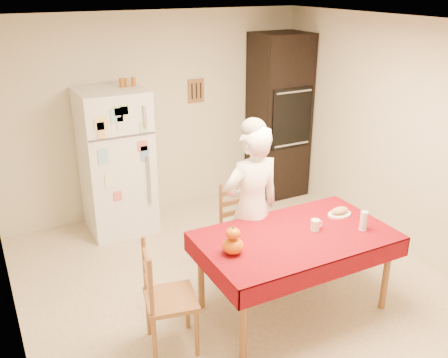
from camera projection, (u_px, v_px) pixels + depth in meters
floor at (243, 292)px, 4.87m from camera, size 4.50×4.50×0.00m
room_shell at (246, 132)px, 4.26m from camera, size 4.02×4.52×2.51m
refrigerator at (116, 162)px, 5.81m from camera, size 0.75×0.74×1.70m
oven_cabinet at (279, 117)px, 6.73m from camera, size 0.70×0.62×2.20m
dining_table at (295, 242)px, 4.38m from camera, size 1.70×1.00×0.76m
chair_far at (241, 224)px, 5.09m from camera, size 0.43×0.41×0.95m
chair_left at (163, 295)px, 3.96m from camera, size 0.48×0.49×0.95m
seated_woman at (252, 208)px, 4.71m from camera, size 0.61×0.41×1.64m
coffee_mug at (315, 225)px, 4.41m from camera, size 0.08×0.08×0.10m
pumpkin_lower at (233, 246)px, 4.04m from camera, size 0.18×0.18×0.13m
pumpkin_upper at (233, 233)px, 4.00m from camera, size 0.12×0.12×0.09m
wine_glass at (364, 221)px, 4.41m from camera, size 0.07×0.07×0.18m
bread_plate at (339, 214)px, 4.71m from camera, size 0.24×0.24×0.02m
bread_loaf at (340, 210)px, 4.69m from camera, size 0.18×0.10×0.06m
spice_jar_left at (121, 83)px, 5.58m from camera, size 0.05×0.05×0.10m
spice_jar_mid at (126, 82)px, 5.61m from camera, size 0.05×0.05×0.10m
spice_jar_right at (133, 82)px, 5.64m from camera, size 0.05×0.05×0.10m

